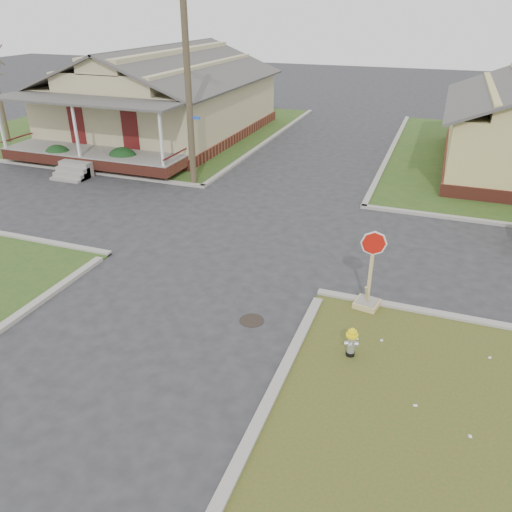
% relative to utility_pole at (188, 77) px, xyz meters
% --- Properties ---
extents(ground, '(120.00, 120.00, 0.00)m').
position_rel_utility_pole_xyz_m(ground, '(4.20, -8.90, -4.66)').
color(ground, '#28282B').
rests_on(ground, ground).
extents(verge_far_left, '(19.00, 19.00, 0.05)m').
position_rel_utility_pole_xyz_m(verge_far_left, '(-8.80, 9.10, -4.64)').
color(verge_far_left, '#2C4C1B').
rests_on(verge_far_left, ground).
extents(curbs, '(80.00, 40.00, 0.12)m').
position_rel_utility_pole_xyz_m(curbs, '(4.20, -3.90, -4.66)').
color(curbs, '#9B978C').
rests_on(curbs, ground).
extents(manhole, '(0.64, 0.64, 0.01)m').
position_rel_utility_pole_xyz_m(manhole, '(6.40, -9.40, -4.66)').
color(manhole, black).
rests_on(manhole, ground).
extents(corner_house, '(10.10, 15.50, 5.30)m').
position_rel_utility_pole_xyz_m(corner_house, '(-5.80, 7.78, -2.38)').
color(corner_house, brown).
rests_on(corner_house, ground).
extents(utility_pole, '(1.80, 0.28, 9.00)m').
position_rel_utility_pole_xyz_m(utility_pole, '(0.00, 0.00, 0.00)').
color(utility_pole, '#433726').
rests_on(utility_pole, ground).
extents(tree_far_left, '(0.22, 0.22, 4.90)m').
position_rel_utility_pole_xyz_m(tree_far_left, '(-13.80, 3.10, -2.16)').
color(tree_far_left, '#433726').
rests_on(tree_far_left, verge_far_left).
extents(fire_hydrant, '(0.28, 0.28, 0.76)m').
position_rel_utility_pole_xyz_m(fire_hydrant, '(9.08, -9.99, -4.20)').
color(fire_hydrant, black).
rests_on(fire_hydrant, ground).
extents(stop_sign, '(0.63, 0.62, 2.24)m').
position_rel_utility_pole_xyz_m(stop_sign, '(9.10, -7.74, -4.13)').
color(stop_sign, tan).
rests_on(stop_sign, ground).
extents(hedge_left, '(1.42, 1.17, 1.09)m').
position_rel_utility_pole_xyz_m(hedge_left, '(-7.52, 0.01, -4.07)').
color(hedge_left, '#133616').
rests_on(hedge_left, verge_far_left).
extents(hedge_right, '(1.48, 1.22, 1.13)m').
position_rel_utility_pole_xyz_m(hedge_right, '(-4.06, 0.52, -4.05)').
color(hedge_right, '#133616').
rests_on(hedge_right, verge_far_left).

